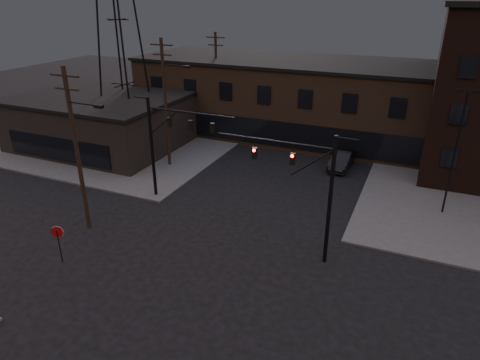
% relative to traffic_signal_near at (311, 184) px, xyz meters
% --- Properties ---
extents(ground, '(140.00, 140.00, 0.00)m').
position_rel_traffic_signal_near_xyz_m(ground, '(-5.36, -4.50, -4.93)').
color(ground, black).
rests_on(ground, ground).
extents(sidewalk_nw, '(30.00, 30.00, 0.15)m').
position_rel_traffic_signal_near_xyz_m(sidewalk_nw, '(-27.36, 17.50, -4.86)').
color(sidewalk_nw, '#474744').
rests_on(sidewalk_nw, ground).
extents(building_row, '(40.00, 12.00, 8.00)m').
position_rel_traffic_signal_near_xyz_m(building_row, '(-5.36, 23.50, -0.93)').
color(building_row, '#4D3929').
rests_on(building_row, ground).
extents(building_left, '(16.00, 12.00, 5.00)m').
position_rel_traffic_signal_near_xyz_m(building_left, '(-25.36, 11.50, -2.43)').
color(building_left, black).
rests_on(building_left, ground).
extents(traffic_signal_near, '(7.12, 0.24, 8.00)m').
position_rel_traffic_signal_near_xyz_m(traffic_signal_near, '(0.00, 0.00, 0.00)').
color(traffic_signal_near, black).
rests_on(traffic_signal_near, ground).
extents(traffic_signal_far, '(7.12, 0.24, 8.00)m').
position_rel_traffic_signal_near_xyz_m(traffic_signal_far, '(-12.07, 3.50, 0.08)').
color(traffic_signal_far, black).
rests_on(traffic_signal_far, ground).
extents(stop_sign, '(0.72, 0.33, 2.48)m').
position_rel_traffic_signal_near_xyz_m(stop_sign, '(-13.36, -6.49, -3.09)').
color(stop_sign, black).
rests_on(stop_sign, ground).
extents(utility_pole_near, '(3.70, 0.28, 11.00)m').
position_rel_traffic_signal_near_xyz_m(utility_pole_near, '(-14.79, -2.50, 0.94)').
color(utility_pole_near, black).
rests_on(utility_pole_near, ground).
extents(utility_pole_mid, '(3.70, 0.28, 11.50)m').
position_rel_traffic_signal_near_xyz_m(utility_pole_mid, '(-15.79, 9.50, 1.19)').
color(utility_pole_mid, black).
rests_on(utility_pole_mid, ground).
extents(utility_pole_far, '(2.20, 0.28, 11.00)m').
position_rel_traffic_signal_near_xyz_m(utility_pole_far, '(-16.86, 21.50, 0.85)').
color(utility_pole_far, black).
rests_on(utility_pole_far, ground).
extents(transmission_tower, '(7.00, 7.00, 25.00)m').
position_rel_traffic_signal_near_xyz_m(transmission_tower, '(-23.36, 13.50, 7.57)').
color(transmission_tower, black).
rests_on(transmission_tower, ground).
extents(lot_light_a, '(1.50, 0.28, 9.14)m').
position_rel_traffic_signal_near_xyz_m(lot_light_a, '(7.64, 9.50, 0.58)').
color(lot_light_a, black).
rests_on(lot_light_a, ground).
extents(car_crossing, '(1.76, 4.74, 1.55)m').
position_rel_traffic_signal_near_xyz_m(car_crossing, '(-1.02, 15.43, -4.16)').
color(car_crossing, black).
rests_on(car_crossing, ground).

